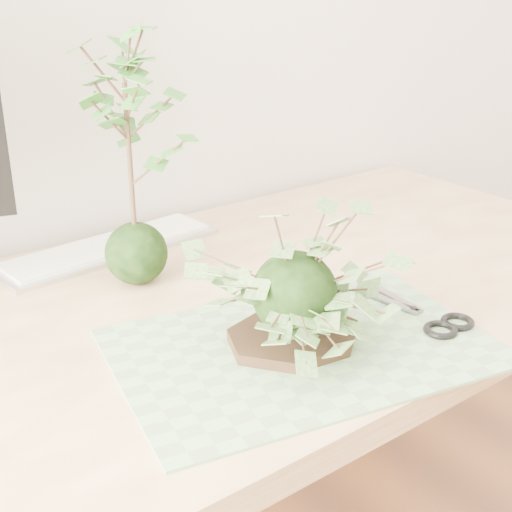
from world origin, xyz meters
The scene contains 7 objects.
desk centered at (-0.05, 1.23, 0.65)m, with size 1.60×0.70×0.74m.
cutting_mat centered at (0.00, 1.05, 0.74)m, with size 0.48×0.32×0.00m, color #6B9065.
stone_dish centered at (0.00, 1.06, 0.75)m, with size 0.19×0.19×0.01m, color black.
ivy_kokedama centered at (0.00, 1.06, 0.87)m, with size 0.34×0.34×0.22m.
maple_kokedama centered at (-0.07, 1.36, 1.02)m, with size 0.24×0.24×0.40m.
keyboard centered at (-0.05, 1.50, 0.75)m, with size 0.40×0.15×0.02m.
scissors centered at (0.19, 0.99, 0.75)m, with size 0.08×0.19×0.01m.
Camera 1 is at (-0.53, 0.44, 1.21)m, focal length 50.00 mm.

